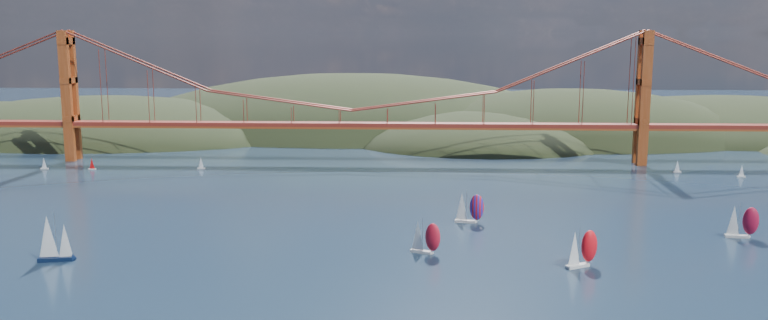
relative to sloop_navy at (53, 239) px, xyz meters
The scene contains 12 objects.
headlands 262.81m from the sloop_navy, 66.59° to the left, with size 725.00×225.00×96.00m.
bridge 155.81m from the sloop_navy, 68.01° to the left, with size 552.00×12.00×55.00m.
sloop_navy is the anchor object (origin of this frame).
racer_0 89.24m from the sloop_navy, ahead, with size 7.99×5.56×8.95m.
racer_1 124.93m from the sloop_navy, ahead, with size 8.58×6.47×9.68m.
racer_2 175.25m from the sloop_navy, ahead, with size 8.43×3.81×9.55m.
racer_rwb 109.59m from the sloop_navy, 22.04° to the left, with size 8.48×4.26×9.53m.
distant_boat_1 135.49m from the sloop_navy, 117.59° to the left, with size 3.00×2.00×4.70m.
distant_boat_2 126.91m from the sloop_navy, 109.77° to the left, with size 3.00×2.00×4.70m.
distant_boat_3 123.32m from the sloop_navy, 89.99° to the left, with size 3.00×2.00×4.70m.
distant_boat_4 225.49m from the sloop_navy, 33.27° to the left, with size 3.00×2.00×4.70m.
distant_boat_5 238.69m from the sloop_navy, 28.70° to the left, with size 3.00×2.00×4.70m.
Camera 1 is at (27.16, -131.06, 53.75)m, focal length 35.00 mm.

